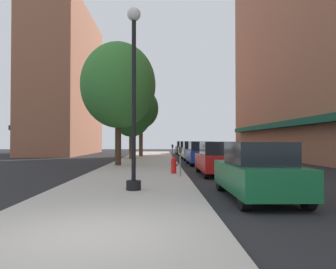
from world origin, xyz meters
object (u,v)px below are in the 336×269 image
Objects in this scene: tree_near at (118,85)px; car_green at (257,171)px; fire_hydrant at (174,165)px; parking_meter_near at (172,151)px; parking_meter_far at (180,158)px; tree_far at (141,109)px; car_black at (183,148)px; car_yellow at (187,149)px; car_blue at (201,153)px; car_silver at (193,151)px; tree_mid at (131,113)px; car_red at (218,159)px; lamppost at (134,94)px.

tree_near is 1.86× the size of car_green.
parking_meter_near reaches higher than fire_hydrant.
parking_meter_far is 0.19× the size of tree_far.
car_green is 32.77m from car_black.
tree_far reaches higher than parking_meter_far.
car_yellow and car_black have the same top height.
car_green reaches higher than parking_meter_near.
parking_meter_far is 0.30× the size of car_blue.
tree_near reaches higher than car_silver.
tree_mid is 1.43× the size of car_red.
car_yellow is (1.95, 10.70, -0.14)m from parking_meter_near.
parking_meter_far is at bearing -140.32° from car_red.
parking_meter_near is at bearing -112.25° from car_silver.
car_black is (0.00, 7.07, 0.00)m from car_yellow.
parking_meter_near is at bearing 98.37° from car_green.
car_black is at bearing 87.72° from car_yellow.
tree_mid is at bearing -97.00° from tree_far.
tree_far is (-2.94, 9.63, 4.08)m from parking_meter_near.
tree_near is (-3.64, 6.90, 4.37)m from parking_meter_far.
tree_mid reaches higher than parking_meter_near.
parking_meter_far is 2.57m from car_red.
car_red is at bearing -76.69° from parking_meter_near.
tree_mid is at bearing 95.36° from lamppost.
car_red is (1.95, -8.24, -0.14)m from parking_meter_near.
car_green is (4.89, -24.63, -4.22)m from tree_far.
lamppost reaches higher than parking_meter_far.
car_blue is (0.00, 13.75, 0.00)m from car_green.
parking_meter_near is 15.12m from car_green.
tree_far is 19.00m from car_red.
tree_near is at bearing -163.15° from car_blue.
tree_near is 10.63m from car_silver.
car_yellow is (5.46, 5.70, -3.34)m from tree_mid.
car_red is at bearing -90.22° from car_silver.
fire_hydrant is 14.39m from tree_mid.
car_yellow is at bearing 90.96° from car_green.
tree_near is 1.30× the size of tree_mid.
tree_mid is at bearing 89.04° from tree_near.
parking_meter_near is at bearing -73.04° from tree_far.
parking_meter_far is at bearing 111.95° from car_green.
tree_near reaches higher than parking_meter_far.
parking_meter_far is 8.88m from car_blue.
car_silver is at bearing -90.49° from car_black.
tree_mid is 0.88× the size of tree_far.
tree_far is at bearing 104.36° from car_red.
car_green is at bearing -90.22° from car_silver.
tree_far is 1.63× the size of car_red.
lamppost is 1.37× the size of car_black.
car_silver is at bearing 54.49° from tree_near.
tree_mid is at bearing 177.87° from car_silver.
car_black is at bearing 83.37° from lamppost.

